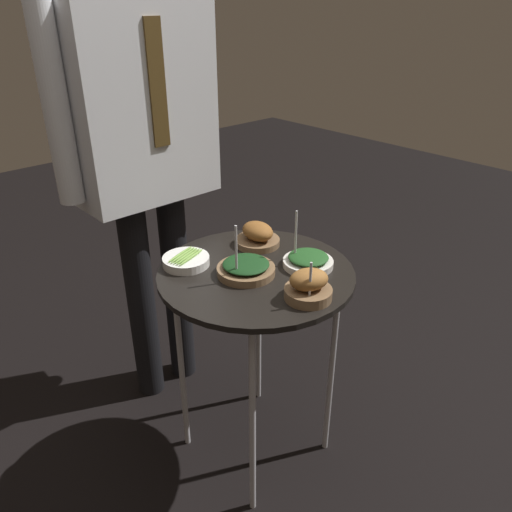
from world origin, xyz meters
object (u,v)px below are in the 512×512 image
Objects in this scene: serving_cart at (256,289)px; bowl_spinach_back_right at (308,261)px; bowl_spinach_near_rim at (246,268)px; bowl_asparagus_front_left at (186,260)px; bowl_roast_far_rim at (309,286)px; bowl_roast_mid_left at (258,236)px; waiter_figure at (142,129)px.

bowl_spinach_back_right is (0.14, -0.09, 0.08)m from serving_cart.
bowl_spinach_back_right and bowl_spinach_near_rim have the same top height.
bowl_asparagus_front_left is 0.41m from bowl_roast_far_rim.
bowl_spinach_back_right is 0.22m from bowl_roast_mid_left.
bowl_spinach_back_right reaches higher than bowl_roast_far_rim.
bowl_roast_mid_left is at bearing 37.21° from bowl_spinach_near_rim.
bowl_spinach_near_rim is 1.32× the size of bowl_roast_far_rim.
bowl_roast_mid_left is at bearing 70.34° from bowl_roast_far_rim.
bowl_spinach_near_rim reaches higher than serving_cart.
bowl_spinach_near_rim is 1.22× the size of bowl_asparagus_front_left.
bowl_spinach_back_right is at bearing 42.99° from bowl_roast_far_rim.
bowl_spinach_near_rim is (-0.16, -0.12, -0.01)m from bowl_roast_mid_left.
bowl_spinach_back_right is 0.38m from bowl_asparagus_front_left.
bowl_asparagus_front_left is at bearing 169.87° from bowl_roast_mid_left.
bowl_spinach_back_right is 1.01× the size of bowl_spinach_near_rim.
serving_cart is 0.20m from bowl_roast_mid_left.
bowl_roast_mid_left is 1.02× the size of bowl_asparagus_front_left.
bowl_asparagus_front_left is at bearing 135.99° from bowl_spinach_back_right.
waiter_figure is at bearing 90.07° from bowl_spinach_near_rim.
bowl_spinach_near_rim is at bearing 100.54° from bowl_roast_far_rim.
bowl_spinach_back_right is at bearing -86.87° from bowl_roast_mid_left.
bowl_asparagus_front_left is (-0.27, 0.26, -0.00)m from bowl_spinach_back_right.
bowl_roast_far_rim is at bearing -79.46° from bowl_spinach_near_rim.
bowl_roast_far_rim is at bearing -70.33° from bowl_asparagus_front_left.
bowl_asparagus_front_left is at bearing 119.99° from bowl_spinach_near_rim.
bowl_roast_far_rim is at bearing -137.01° from bowl_spinach_back_right.
waiter_figure is at bearing 94.03° from serving_cart.
waiter_figure is (-0.00, 0.52, 0.32)m from bowl_spinach_near_rim.
bowl_spinach_near_rim is 0.61m from waiter_figure.
serving_cart is 5.54× the size of bowl_roast_far_rim.
waiter_figure is at bearing 93.18° from bowl_roast_far_rim.
serving_cart is at bearing -85.97° from waiter_figure.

